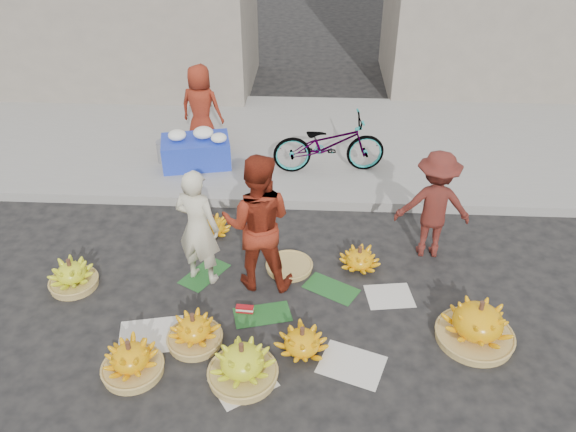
{
  "coord_description": "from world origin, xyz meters",
  "views": [
    {
      "loc": [
        0.45,
        -4.97,
        4.52
      ],
      "look_at": [
        0.14,
        0.83,
        0.7
      ],
      "focal_mm": 35.0,
      "sensor_mm": 36.0,
      "label": 1
    }
  ],
  "objects_px": {
    "banana_bunch_4": "(478,323)",
    "vendor_cream": "(198,227)",
    "banana_bunch_0": "(194,331)",
    "flower_table": "(196,150)",
    "bicycle": "(329,144)"
  },
  "relations": [
    {
      "from": "banana_bunch_0",
      "to": "vendor_cream",
      "type": "bearing_deg",
      "value": 95.98
    },
    {
      "from": "vendor_cream",
      "to": "banana_bunch_4",
      "type": "bearing_deg",
      "value": -177.67
    },
    {
      "from": "vendor_cream",
      "to": "flower_table",
      "type": "xyz_separation_m",
      "value": [
        -0.58,
        2.77,
        -0.38
      ]
    },
    {
      "from": "banana_bunch_4",
      "to": "vendor_cream",
      "type": "relative_size",
      "value": 0.55
    },
    {
      "from": "banana_bunch_4",
      "to": "flower_table",
      "type": "bearing_deg",
      "value": 135.57
    },
    {
      "from": "banana_bunch_0",
      "to": "flower_table",
      "type": "distance_m",
      "value": 3.95
    },
    {
      "from": "flower_table",
      "to": "vendor_cream",
      "type": "bearing_deg",
      "value": -90.65
    },
    {
      "from": "banana_bunch_0",
      "to": "flower_table",
      "type": "height_order",
      "value": "flower_table"
    },
    {
      "from": "banana_bunch_4",
      "to": "vendor_cream",
      "type": "height_order",
      "value": "vendor_cream"
    },
    {
      "from": "banana_bunch_0",
      "to": "banana_bunch_4",
      "type": "distance_m",
      "value": 3.06
    },
    {
      "from": "banana_bunch_0",
      "to": "vendor_cream",
      "type": "distance_m",
      "value": 1.26
    },
    {
      "from": "bicycle",
      "to": "banana_bunch_0",
      "type": "bearing_deg",
      "value": 151.91
    },
    {
      "from": "banana_bunch_0",
      "to": "flower_table",
      "type": "xyz_separation_m",
      "value": [
        -0.7,
        3.88,
        0.21
      ]
    },
    {
      "from": "banana_bunch_4",
      "to": "flower_table",
      "type": "xyz_separation_m",
      "value": [
        -3.75,
        3.67,
        0.14
      ]
    },
    {
      "from": "banana_bunch_0",
      "to": "vendor_cream",
      "type": "relative_size",
      "value": 0.44
    }
  ]
}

